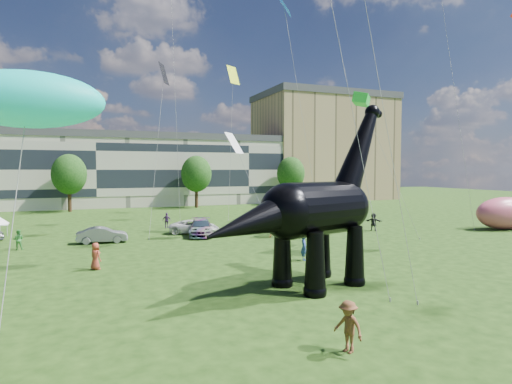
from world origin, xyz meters
name	(u,v)px	position (x,y,z in m)	size (l,w,h in m)	color
ground	(292,300)	(0.00, 0.00, 0.00)	(220.00, 220.00, 0.00)	#16330C
terrace_row	(96,173)	(-8.00, 62.00, 6.00)	(78.00, 11.00, 12.00)	beige
apartment_block	(323,150)	(40.00, 65.00, 11.00)	(28.00, 18.00, 22.00)	tan
tree_mid_left	(69,171)	(-12.00, 53.00, 6.29)	(5.20, 5.20, 9.44)	#382314
tree_mid_right	(196,171)	(8.00, 53.00, 6.29)	(5.20, 5.20, 9.44)	#382314
tree_far_right	(291,171)	(26.00, 53.00, 6.29)	(5.20, 5.20, 9.44)	#382314
dinosaur_sculpture	(312,213)	(2.08, 1.77, 4.15)	(13.28, 6.19, 10.98)	black
car_grey	(102,235)	(-8.25, 21.23, 0.71)	(1.50, 4.32, 1.42)	gray
car_white	(194,227)	(0.67, 23.67, 0.70)	(2.31, 5.01, 1.39)	white
car_dark	(201,228)	(0.90, 21.95, 0.80)	(2.24, 5.51, 1.60)	#595960
gazebo_near	(294,205)	(14.94, 29.62, 2.02)	(4.67, 4.67, 2.87)	white
gazebo_far	(315,206)	(17.58, 28.98, 1.82)	(4.76, 4.76, 2.59)	white
inflatable_pink	(505,213)	(33.01, 14.34, 1.76)	(7.06, 3.53, 3.53)	#DD5673
visitors	(199,238)	(-1.00, 15.20, 0.89)	(49.45, 41.96, 1.89)	brown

